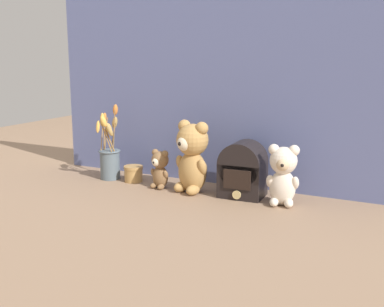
{
  "coord_description": "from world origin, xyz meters",
  "views": [
    {
      "loc": [
        0.82,
        -1.62,
        0.53
      ],
      "look_at": [
        0.0,
        0.02,
        0.15
      ],
      "focal_mm": 45.0,
      "sensor_mm": 36.0,
      "label": 1
    }
  ],
  "objects_px": {
    "teddy_bear_large": "(192,155)",
    "teddy_bear_small": "(160,168)",
    "flower_vase": "(110,157)",
    "teddy_bear_medium": "(283,174)",
    "vintage_radio": "(243,170)",
    "decorative_tin_tall": "(133,174)"
  },
  "relations": [
    {
      "from": "teddy_bear_small",
      "to": "vintage_radio",
      "type": "bearing_deg",
      "value": 7.13
    },
    {
      "from": "teddy_bear_large",
      "to": "teddy_bear_small",
      "type": "height_order",
      "value": "teddy_bear_large"
    },
    {
      "from": "teddy_bear_medium",
      "to": "flower_vase",
      "type": "relative_size",
      "value": 0.68
    },
    {
      "from": "teddy_bear_medium",
      "to": "teddy_bear_large",
      "type": "bearing_deg",
      "value": 179.53
    },
    {
      "from": "vintage_radio",
      "to": "decorative_tin_tall",
      "type": "height_order",
      "value": "vintage_radio"
    },
    {
      "from": "teddy_bear_small",
      "to": "decorative_tin_tall",
      "type": "bearing_deg",
      "value": 166.5
    },
    {
      "from": "teddy_bear_small",
      "to": "vintage_radio",
      "type": "distance_m",
      "value": 0.34
    },
    {
      "from": "flower_vase",
      "to": "decorative_tin_tall",
      "type": "height_order",
      "value": "flower_vase"
    },
    {
      "from": "teddy_bear_small",
      "to": "flower_vase",
      "type": "relative_size",
      "value": 0.49
    },
    {
      "from": "teddy_bear_large",
      "to": "flower_vase",
      "type": "bearing_deg",
      "value": 177.24
    },
    {
      "from": "vintage_radio",
      "to": "decorative_tin_tall",
      "type": "distance_m",
      "value": 0.49
    },
    {
      "from": "teddy_bear_medium",
      "to": "flower_vase",
      "type": "bearing_deg",
      "value": 178.32
    },
    {
      "from": "teddy_bear_large",
      "to": "flower_vase",
      "type": "distance_m",
      "value": 0.41
    },
    {
      "from": "teddy_bear_large",
      "to": "teddy_bear_medium",
      "type": "xyz_separation_m",
      "value": [
        0.36,
        -0.0,
        -0.03
      ]
    },
    {
      "from": "teddy_bear_large",
      "to": "teddy_bear_medium",
      "type": "height_order",
      "value": "teddy_bear_large"
    },
    {
      "from": "teddy_bear_medium",
      "to": "teddy_bear_small",
      "type": "height_order",
      "value": "teddy_bear_medium"
    },
    {
      "from": "teddy_bear_large",
      "to": "teddy_bear_small",
      "type": "distance_m",
      "value": 0.16
    },
    {
      "from": "teddy_bear_medium",
      "to": "teddy_bear_small",
      "type": "distance_m",
      "value": 0.5
    },
    {
      "from": "decorative_tin_tall",
      "to": "vintage_radio",
      "type": "bearing_deg",
      "value": 0.7
    },
    {
      "from": "teddy_bear_small",
      "to": "flower_vase",
      "type": "distance_m",
      "value": 0.27
    },
    {
      "from": "flower_vase",
      "to": "teddy_bear_medium",
      "type": "bearing_deg",
      "value": -1.68
    },
    {
      "from": "teddy_bear_large",
      "to": "teddy_bear_small",
      "type": "bearing_deg",
      "value": -176.36
    }
  ]
}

